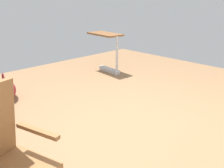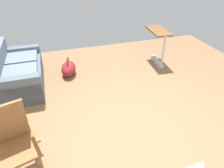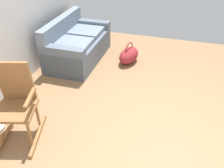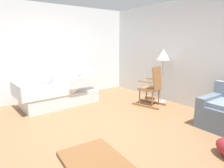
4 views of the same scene
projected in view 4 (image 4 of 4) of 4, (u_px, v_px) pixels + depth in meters
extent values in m
plane|color=olive|center=(103.00, 130.00, 3.78)|extent=(6.80, 6.80, 0.00)
cube|color=silver|center=(187.00, 54.00, 5.02)|extent=(5.64, 0.10, 2.70)
cube|color=silver|center=(49.00, 53.00, 5.66)|extent=(0.10, 5.35, 2.70)
cube|color=silver|center=(60.00, 98.00, 5.27)|extent=(0.96, 1.97, 0.35)
cube|color=white|center=(42.00, 92.00, 4.93)|extent=(0.96, 1.20, 0.14)
cube|color=white|center=(77.00, 79.00, 5.51)|extent=(0.95, 0.95, 0.54)
ellipsoid|color=white|center=(82.00, 71.00, 5.56)|extent=(0.36, 0.51, 0.34)
cube|color=silver|center=(62.00, 77.00, 5.75)|extent=(0.06, 0.56, 0.28)
cube|color=silver|center=(79.00, 83.00, 4.98)|extent=(0.06, 0.56, 0.28)
cube|color=silver|center=(16.00, 91.00, 4.54)|extent=(0.95, 0.09, 0.36)
cylinder|color=black|center=(80.00, 95.00, 6.07)|extent=(0.10, 0.10, 0.10)
cylinder|color=black|center=(93.00, 100.00, 5.52)|extent=(0.10, 0.10, 0.10)
cylinder|color=black|center=(26.00, 105.00, 5.08)|extent=(0.10, 0.10, 0.10)
cylinder|color=black|center=(35.00, 113.00, 4.53)|extent=(0.10, 0.10, 0.10)
cube|color=slate|center=(210.00, 109.00, 4.03)|extent=(0.18, 0.85, 0.60)
cube|color=brown|center=(152.00, 102.00, 5.40)|extent=(0.74, 0.25, 0.05)
cube|color=brown|center=(145.00, 106.00, 5.07)|extent=(0.74, 0.25, 0.05)
cylinder|color=brown|center=(140.00, 96.00, 5.15)|extent=(0.04, 0.04, 0.40)
cylinder|color=brown|center=(146.00, 93.00, 5.44)|extent=(0.04, 0.04, 0.40)
cylinder|color=brown|center=(152.00, 99.00, 4.93)|extent=(0.04, 0.04, 0.40)
cylinder|color=brown|center=(159.00, 96.00, 5.23)|extent=(0.04, 0.04, 0.40)
cube|color=brown|center=(150.00, 89.00, 5.14)|extent=(0.58, 0.59, 0.04)
cube|color=brown|center=(157.00, 78.00, 4.96)|extent=(0.23, 0.45, 0.60)
cube|color=brown|center=(145.00, 82.00, 4.93)|extent=(0.38, 0.15, 0.03)
cube|color=brown|center=(153.00, 79.00, 5.29)|extent=(0.38, 0.15, 0.03)
cylinder|color=#B2B5BA|center=(161.00, 101.00, 5.49)|extent=(0.28, 0.28, 0.03)
cylinder|color=#B2B5BA|center=(162.00, 81.00, 5.36)|extent=(0.03, 0.03, 1.15)
cone|color=beige|center=(163.00, 54.00, 5.21)|extent=(0.34, 0.34, 0.30)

